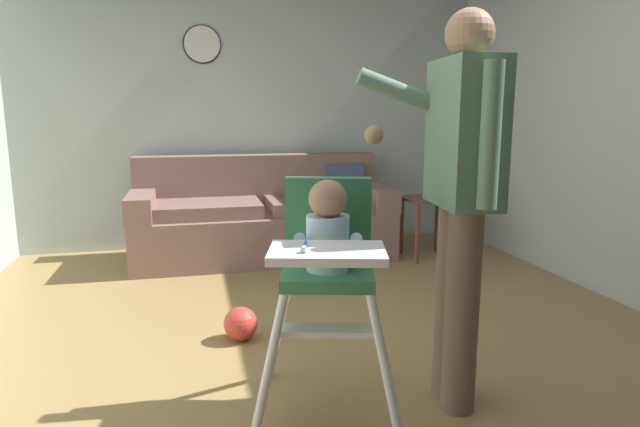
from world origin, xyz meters
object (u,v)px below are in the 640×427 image
object	(u,v)px
sippy_cup	(427,192)
toy_ball	(241,324)
wall_clock	(202,44)
high_chair	(328,251)
adult_standing	(461,191)
couch	(264,218)
side_table	(428,214)

from	to	relation	value
sippy_cup	toy_ball	bearing A→B (deg)	-141.35
toy_ball	wall_clock	bearing A→B (deg)	92.19
high_chair	adult_standing	distance (m)	0.59
toy_ball	sippy_cup	size ratio (longest dim) A/B	1.85
sippy_cup	wall_clock	size ratio (longest dim) A/B	0.30
high_chair	sippy_cup	size ratio (longest dim) A/B	9.83
couch	wall_clock	distance (m)	1.63
side_table	wall_clock	bearing A→B (deg)	154.49
couch	sippy_cup	world-z (taller)	couch
couch	adult_standing	bearing A→B (deg)	9.94
toy_ball	sippy_cup	distance (m)	2.24
couch	adult_standing	distance (m)	2.72
toy_ball	wall_clock	world-z (taller)	wall_clock
adult_standing	toy_ball	size ratio (longest dim) A/B	8.75
adult_standing	sippy_cup	size ratio (longest dim) A/B	16.23
adult_standing	toy_ball	distance (m)	1.45
high_chair	side_table	world-z (taller)	high_chair
high_chair	toy_ball	size ratio (longest dim) A/B	5.30
side_table	wall_clock	size ratio (longest dim) A/B	1.56
side_table	sippy_cup	bearing A→B (deg)	180.00
side_table	couch	bearing A→B (deg)	164.12
side_table	wall_clock	xyz separation A→B (m)	(-1.81, 0.86, 1.44)
couch	side_table	world-z (taller)	couch
sippy_cup	couch	bearing A→B (deg)	163.91
wall_clock	adult_standing	bearing A→B (deg)	-73.60
high_chair	wall_clock	world-z (taller)	wall_clock
couch	wall_clock	size ratio (longest dim) A/B	6.50
high_chair	wall_clock	size ratio (longest dim) A/B	2.94
side_table	sippy_cup	world-z (taller)	sippy_cup
toy_ball	wall_clock	size ratio (longest dim) A/B	0.55
high_chair	adult_standing	world-z (taller)	adult_standing
adult_standing	wall_clock	distance (m)	3.34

